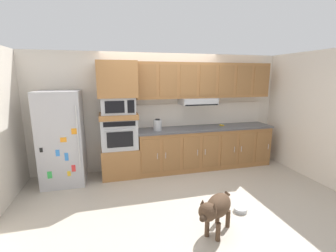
% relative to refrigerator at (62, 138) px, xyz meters
% --- Properties ---
extents(ground_plane, '(9.60, 9.60, 0.00)m').
position_rel_refrigerator_xyz_m(ground_plane, '(2.00, -0.68, -0.88)').
color(ground_plane, '#B2A899').
extents(back_kitchen_wall, '(6.20, 0.12, 2.50)m').
position_rel_refrigerator_xyz_m(back_kitchen_wall, '(2.00, 0.43, 0.37)').
color(back_kitchen_wall, beige).
rests_on(back_kitchen_wall, ground).
extents(side_panel_right, '(0.12, 7.10, 2.50)m').
position_rel_refrigerator_xyz_m(side_panel_right, '(4.80, -0.68, 0.37)').
color(side_panel_right, silver).
rests_on(side_panel_right, ground).
extents(refrigerator, '(0.76, 0.73, 1.76)m').
position_rel_refrigerator_xyz_m(refrigerator, '(0.00, 0.00, 0.00)').
color(refrigerator, '#ADADB2').
rests_on(refrigerator, ground).
extents(oven_base_cabinet, '(0.74, 0.62, 0.60)m').
position_rel_refrigerator_xyz_m(oven_base_cabinet, '(1.06, 0.07, -0.58)').
color(oven_base_cabinet, '#996638').
rests_on(oven_base_cabinet, ground).
extents(built_in_oven, '(0.70, 0.62, 0.60)m').
position_rel_refrigerator_xyz_m(built_in_oven, '(1.06, 0.07, 0.02)').
color(built_in_oven, '#A8AAAF').
rests_on(built_in_oven, oven_base_cabinet).
extents(appliance_mid_shelf, '(0.74, 0.62, 0.10)m').
position_rel_refrigerator_xyz_m(appliance_mid_shelf, '(1.06, 0.07, 0.37)').
color(appliance_mid_shelf, '#996638').
rests_on(appliance_mid_shelf, built_in_oven).
extents(microwave, '(0.64, 0.54, 0.32)m').
position_rel_refrigerator_xyz_m(microwave, '(1.06, 0.07, 0.58)').
color(microwave, '#A8AAAF').
rests_on(microwave, appliance_mid_shelf).
extents(appliance_upper_cabinet, '(0.74, 0.62, 0.68)m').
position_rel_refrigerator_xyz_m(appliance_upper_cabinet, '(1.06, 0.07, 1.08)').
color(appliance_upper_cabinet, '#996638').
rests_on(appliance_upper_cabinet, microwave).
extents(lower_cabinet_run, '(3.00, 0.63, 0.88)m').
position_rel_refrigerator_xyz_m(lower_cabinet_run, '(2.93, 0.07, -0.44)').
color(lower_cabinet_run, '#996638').
rests_on(lower_cabinet_run, ground).
extents(countertop_slab, '(3.04, 0.64, 0.04)m').
position_rel_refrigerator_xyz_m(countertop_slab, '(2.93, 0.07, 0.02)').
color(countertop_slab, '#4C4C51').
rests_on(countertop_slab, lower_cabinet_run).
extents(backsplash_panel, '(3.04, 0.02, 0.50)m').
position_rel_refrigerator_xyz_m(backsplash_panel, '(2.93, 0.36, 0.29)').
color(backsplash_panel, silver).
rests_on(backsplash_panel, countertop_slab).
extents(upper_cabinet_with_hood, '(3.00, 0.48, 0.88)m').
position_rel_refrigerator_xyz_m(upper_cabinet_with_hood, '(2.92, 0.19, 1.02)').
color(upper_cabinet_with_hood, '#996638').
rests_on(upper_cabinet_with_hood, backsplash_panel).
extents(screwdriver, '(0.17, 0.17, 0.03)m').
position_rel_refrigerator_xyz_m(screwdriver, '(3.35, 0.11, 0.05)').
color(screwdriver, yellow).
rests_on(screwdriver, countertop_slab).
extents(electric_kettle, '(0.17, 0.17, 0.24)m').
position_rel_refrigerator_xyz_m(electric_kettle, '(1.84, 0.02, 0.15)').
color(electric_kettle, '#A8AAAF').
rests_on(electric_kettle, countertop_slab).
extents(dog, '(0.71, 0.62, 0.58)m').
position_rel_refrigerator_xyz_m(dog, '(2.13, -2.15, -0.50)').
color(dog, '#473323').
rests_on(dog, ground).
extents(dog_food_bowl, '(0.20, 0.20, 0.06)m').
position_rel_refrigerator_xyz_m(dog_food_bowl, '(2.74, -1.76, -0.85)').
color(dog_food_bowl, '#B2B7BC').
rests_on(dog_food_bowl, ground).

